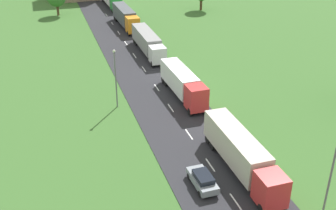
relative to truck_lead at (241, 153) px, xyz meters
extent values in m
cube|color=#2B2B30|center=(-2.45, 9.72, -2.18)|extent=(10.00, 140.00, 0.06)
cube|color=white|center=(-2.45, -4.25, -2.14)|extent=(0.16, 2.40, 0.01)
cube|color=white|center=(-2.45, 1.78, -2.14)|extent=(0.16, 2.40, 0.01)
cube|color=white|center=(-2.45, 8.20, -2.14)|extent=(0.16, 2.40, 0.01)
cube|color=white|center=(-2.45, 15.25, -2.14)|extent=(0.16, 2.40, 0.01)
cube|color=white|center=(-2.45, 21.91, -2.14)|extent=(0.16, 2.40, 0.01)
cube|color=white|center=(-2.45, 29.31, -2.14)|extent=(0.16, 2.40, 0.01)
cube|color=white|center=(-2.45, 35.82, -2.14)|extent=(0.16, 2.40, 0.01)
cube|color=white|center=(-2.45, 42.74, -2.14)|extent=(0.16, 2.40, 0.01)
cube|color=white|center=(-2.45, 49.55, -2.14)|extent=(0.16, 2.40, 0.01)
cube|color=white|center=(-2.45, 56.64, -2.14)|extent=(0.16, 2.40, 0.01)
cube|color=white|center=(-2.45, 63.70, -2.14)|extent=(0.16, 2.40, 0.01)
cube|color=red|center=(0.05, -5.72, -0.19)|extent=(2.46, 2.55, 2.91)
cube|color=black|center=(0.05, -6.93, 0.33)|extent=(2.10, 0.12, 1.28)
cube|color=beige|center=(-0.01, 1.25, 0.13)|extent=(2.58, 10.74, 2.96)
cube|color=black|center=(-0.01, 1.25, -1.55)|extent=(0.98, 10.20, 0.24)
cylinder|color=black|center=(1.10, -6.35, -1.65)|extent=(0.36, 1.00, 1.00)
cylinder|color=black|center=(-1.00, -6.37, -1.65)|extent=(0.36, 1.00, 1.00)
cylinder|color=black|center=(1.01, 4.48, -1.65)|extent=(0.36, 1.00, 1.00)
cylinder|color=black|center=(-1.09, 4.46, -1.65)|extent=(0.36, 1.00, 1.00)
cylinder|color=black|center=(1.00, 5.76, -1.65)|extent=(0.36, 1.00, 1.00)
cylinder|color=black|center=(-1.10, 5.75, -1.65)|extent=(0.36, 1.00, 1.00)
cube|color=red|center=(0.28, 13.18, -0.11)|extent=(2.51, 2.61, 3.08)
cube|color=black|center=(0.31, 11.97, 0.45)|extent=(2.10, 0.16, 1.36)
cube|color=white|center=(0.11, 19.37, 0.03)|extent=(2.75, 9.21, 2.76)
cube|color=black|center=(0.11, 19.37, -1.55)|extent=(1.14, 8.71, 0.24)
cylinder|color=black|center=(1.35, 12.57, -1.65)|extent=(0.38, 1.01, 1.00)
cylinder|color=black|center=(-0.75, 12.52, -1.65)|extent=(0.38, 1.01, 1.00)
cylinder|color=black|center=(1.08, 22.15, -1.65)|extent=(0.38, 1.01, 1.00)
cylinder|color=black|center=(-1.02, 22.09, -1.65)|extent=(0.38, 1.01, 1.00)
cylinder|color=black|center=(1.05, 23.24, -1.65)|extent=(0.38, 1.01, 1.00)
cylinder|color=black|center=(-1.05, 23.19, -1.65)|extent=(0.38, 1.01, 1.00)
cube|color=white|center=(0.13, 30.38, -0.33)|extent=(2.44, 2.53, 2.63)
cube|color=black|center=(0.13, 29.17, 0.14)|extent=(2.10, 0.10, 1.16)
cube|color=gray|center=(0.14, 37.61, 0.01)|extent=(2.50, 11.24, 2.72)
cube|color=black|center=(0.14, 37.61, -1.55)|extent=(0.90, 10.68, 0.24)
cylinder|color=black|center=(1.18, 29.74, -1.65)|extent=(0.35, 1.00, 1.00)
cylinder|color=black|center=(-0.92, 29.74, -1.65)|extent=(0.35, 1.00, 1.00)
cylinder|color=black|center=(1.19, 40.99, -1.65)|extent=(0.35, 1.00, 1.00)
cylinder|color=black|center=(-0.91, 40.99, -1.65)|extent=(0.35, 1.00, 1.00)
cylinder|color=black|center=(1.19, 42.33, -1.65)|extent=(0.35, 1.00, 1.00)
cylinder|color=black|center=(-0.91, 42.34, -1.65)|extent=(0.35, 1.00, 1.00)
cube|color=orange|center=(0.03, 47.64, -0.16)|extent=(2.52, 2.67, 2.98)
cube|color=black|center=(0.07, 46.40, 0.38)|extent=(2.10, 0.16, 1.31)
cube|color=#4C5156|center=(-0.18, 54.73, 0.14)|extent=(2.82, 10.96, 2.97)
cube|color=black|center=(-0.18, 54.73, -1.55)|extent=(1.20, 10.37, 0.24)
cylinder|color=black|center=(1.10, 47.02, -1.65)|extent=(0.38, 1.01, 1.00)
cylinder|color=black|center=(-1.00, 46.96, -1.65)|extent=(0.38, 1.01, 1.00)
cylinder|color=black|center=(0.78, 58.03, -1.65)|extent=(0.38, 1.01, 1.00)
cylinder|color=black|center=(-1.32, 57.97, -1.65)|extent=(0.38, 1.01, 1.00)
cylinder|color=black|center=(0.74, 59.34, -1.65)|extent=(0.38, 1.01, 1.00)
cylinder|color=black|center=(-1.36, 59.28, -1.65)|extent=(0.38, 1.01, 1.00)
cube|color=green|center=(0.32, 65.91, -0.19)|extent=(2.51, 2.50, 2.91)
cube|color=black|center=(0.35, 64.75, 0.33)|extent=(2.10, 0.16, 1.28)
cube|color=black|center=(0.13, 73.14, -1.55)|extent=(1.19, 10.78, 0.24)
cylinder|color=black|center=(1.39, 65.32, -1.65)|extent=(0.38, 1.01, 1.00)
cylinder|color=black|center=(-0.71, 65.27, -1.65)|extent=(0.38, 1.01, 1.00)
cylinder|color=black|center=(1.08, 76.56, -1.65)|extent=(0.38, 1.01, 1.00)
cylinder|color=black|center=(-1.02, 76.51, -1.65)|extent=(0.38, 1.01, 1.00)
cube|color=#8C939E|center=(-4.54, -1.20, -1.49)|extent=(1.85, 4.18, 0.69)
cube|color=black|center=(-4.54, -1.41, -0.90)|extent=(1.53, 2.35, 0.49)
cylinder|color=black|center=(-5.35, 0.18, -1.83)|extent=(0.24, 0.65, 0.64)
cylinder|color=black|center=(-3.80, 0.22, -1.83)|extent=(0.24, 0.65, 0.64)
cylinder|color=black|center=(-5.28, -2.63, -1.83)|extent=(0.24, 0.65, 0.64)
cylinder|color=black|center=(-3.73, -2.59, -1.83)|extent=(0.24, 0.65, 0.64)
cylinder|color=slate|center=(4.06, -8.04, 1.66)|extent=(0.18, 0.18, 7.73)
cylinder|color=slate|center=(-9.02, 17.77, 1.59)|extent=(0.18, 0.18, 7.60)
sphere|color=silver|center=(-9.02, 17.77, 5.51)|extent=(0.36, 0.36, 0.36)
cylinder|color=#513823|center=(-12.99, 67.15, -0.93)|extent=(0.54, 0.54, 2.56)
cylinder|color=#513823|center=(20.04, 61.92, -0.77)|extent=(0.59, 0.59, 2.88)
camera|label=1|loc=(-17.27, -30.94, 22.98)|focal=44.71mm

